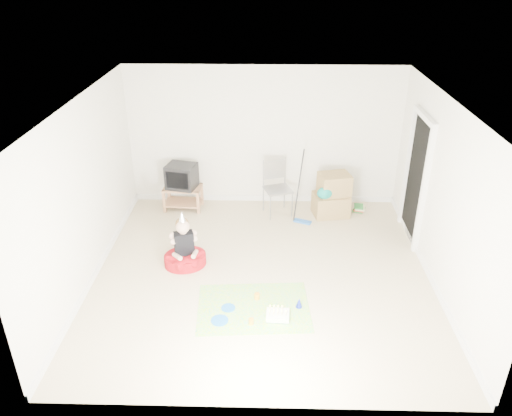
{
  "coord_description": "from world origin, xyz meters",
  "views": [
    {
      "loc": [
        0.07,
        -6.25,
        4.31
      ],
      "look_at": [
        -0.1,
        0.4,
        0.9
      ],
      "focal_mm": 35.0,
      "sensor_mm": 36.0,
      "label": 1
    }
  ],
  "objects_px": {
    "crt_tv": "(182,176)",
    "folding_chair": "(278,189)",
    "tv_stand": "(183,196)",
    "birthday_cake": "(278,316)",
    "cardboard_boxes": "(332,196)",
    "seated_woman": "(185,253)"
  },
  "relations": [
    {
      "from": "crt_tv",
      "to": "cardboard_boxes",
      "type": "height_order",
      "value": "crt_tv"
    },
    {
      "from": "tv_stand",
      "to": "birthday_cake",
      "type": "height_order",
      "value": "tv_stand"
    },
    {
      "from": "cardboard_boxes",
      "to": "folding_chair",
      "type": "bearing_deg",
      "value": 179.82
    },
    {
      "from": "birthday_cake",
      "to": "cardboard_boxes",
      "type": "bearing_deg",
      "value": 71.17
    },
    {
      "from": "seated_woman",
      "to": "folding_chair",
      "type": "bearing_deg",
      "value": 50.18
    },
    {
      "from": "cardboard_boxes",
      "to": "birthday_cake",
      "type": "relative_size",
      "value": 2.51
    },
    {
      "from": "folding_chair",
      "to": "cardboard_boxes",
      "type": "bearing_deg",
      "value": -0.18
    },
    {
      "from": "tv_stand",
      "to": "cardboard_boxes",
      "type": "relative_size",
      "value": 0.92
    },
    {
      "from": "cardboard_boxes",
      "to": "tv_stand",
      "type": "bearing_deg",
      "value": 176.23
    },
    {
      "from": "crt_tv",
      "to": "seated_woman",
      "type": "height_order",
      "value": "seated_woman"
    },
    {
      "from": "crt_tv",
      "to": "birthday_cake",
      "type": "bearing_deg",
      "value": -47.42
    },
    {
      "from": "tv_stand",
      "to": "cardboard_boxes",
      "type": "xyz_separation_m",
      "value": [
        2.75,
        -0.18,
        0.12
      ]
    },
    {
      "from": "tv_stand",
      "to": "cardboard_boxes",
      "type": "bearing_deg",
      "value": -3.77
    },
    {
      "from": "folding_chair",
      "to": "birthday_cake",
      "type": "distance_m",
      "value": 3.02
    },
    {
      "from": "tv_stand",
      "to": "seated_woman",
      "type": "distance_m",
      "value": 1.94
    },
    {
      "from": "folding_chair",
      "to": "seated_woman",
      "type": "distance_m",
      "value": 2.28
    },
    {
      "from": "crt_tv",
      "to": "seated_woman",
      "type": "relative_size",
      "value": 0.56
    },
    {
      "from": "folding_chair",
      "to": "seated_woman",
      "type": "bearing_deg",
      "value": -129.82
    },
    {
      "from": "seated_woman",
      "to": "birthday_cake",
      "type": "distance_m",
      "value": 1.89
    },
    {
      "from": "crt_tv",
      "to": "folding_chair",
      "type": "distance_m",
      "value": 1.78
    },
    {
      "from": "crt_tv",
      "to": "folding_chair",
      "type": "bearing_deg",
      "value": 8.08
    },
    {
      "from": "tv_stand",
      "to": "birthday_cake",
      "type": "relative_size",
      "value": 2.3
    }
  ]
}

